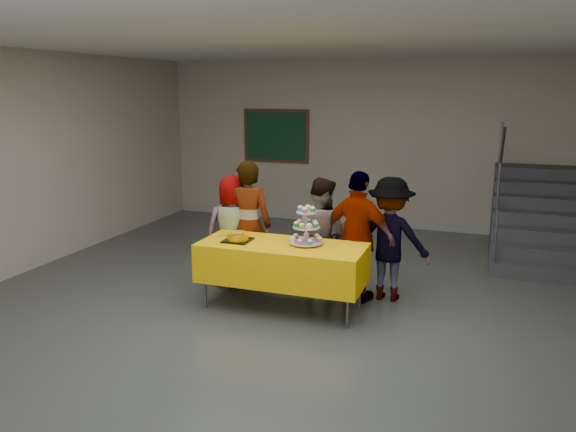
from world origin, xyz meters
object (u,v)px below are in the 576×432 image
Objects in this scene: schoolchild_b at (248,225)px; staircase at (536,221)px; schoolchild_e at (390,239)px; bear_cake at (238,236)px; schoolchild_d at (359,237)px; schoolchild_c at (321,235)px; schoolchild_a at (233,231)px; bake_table at (282,262)px; cupcake_stand at (306,229)px; noticeboard at (276,136)px.

staircase reaches higher than schoolchild_b.
schoolchild_b is at bearing 7.12° from schoolchild_e.
schoolchild_d is at bearing 24.74° from bear_cake.
schoolchild_b is 4.62m from staircase.
schoolchild_c is 0.97× the size of schoolchild_e.
schoolchild_a is at bearing 29.26° from schoolchild_c.
schoolchild_b reaches higher than schoolchild_c.
schoolchild_d is 1.06× the size of schoolchild_e.
bake_table is 0.48m from cupcake_stand.
schoolchild_d is 3.64m from staircase.
cupcake_stand is at bearing -65.12° from noticeboard.
schoolchild_d reaches higher than cupcake_stand.
cupcake_stand is 0.80m from bear_cake.
noticeboard is at bearing -51.90° from schoolchild_e.
schoolchild_e reaches higher than bake_table.
bake_table is 1.03m from schoolchild_a.
cupcake_stand is 4.72m from noticeboard.
schoolchild_c is (0.88, 0.21, -0.10)m from schoolchild_b.
bake_table is 0.59m from bear_cake.
schoolchild_a is 0.97× the size of schoolchild_e.
bake_table is 1.15× the size of schoolchild_b.
schoolchild_e is at bearing -123.30° from staircase.
schoolchild_e is at bearing 174.61° from schoolchild_b.
staircase is at bearing -114.50° from schoolchild_c.
cupcake_stand is 1.08m from schoolchild_e.
bake_table is 0.96m from schoolchild_d.
schoolchild_b reaches higher than bear_cake.
schoolchild_d is at bearing 160.31° from schoolchild_a.
schoolchild_b is 0.68× the size of staircase.
schoolchild_c is (1.10, 0.19, -0.00)m from schoolchild_a.
schoolchild_a is 1.00× the size of schoolchild_c.
schoolchild_e is at bearing 166.17° from schoolchild_a.
cupcake_stand is at bearing 111.41° from schoolchild_c.
schoolchild_a is 0.60× the size of staircase.
staircase is (3.41, 3.53, -0.34)m from bear_cake.
cupcake_stand is 1.02m from schoolchild_b.
noticeboard is at bearing 111.58° from bake_table.
schoolchild_b is 1.14× the size of schoolchild_c.
schoolchild_c is 0.92× the size of schoolchild_d.
schoolchild_a is 0.88× the size of schoolchild_b.
schoolchild_e reaches higher than schoolchild_c.
bake_table is 4.52m from staircase.
schoolchild_b is 1.40m from schoolchild_d.
cupcake_stand is at bearing 141.01° from schoolchild_b.
bear_cake is 0.59m from schoolchild_b.
schoolchild_c is (0.24, 0.74, 0.16)m from bake_table.
schoolchild_a is 3.96m from noticeboard.
noticeboard is (-0.84, 3.76, 0.88)m from schoolchild_a.
schoolchild_b reaches higher than schoolchild_d.
schoolchild_a is 1.10× the size of noticeboard.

